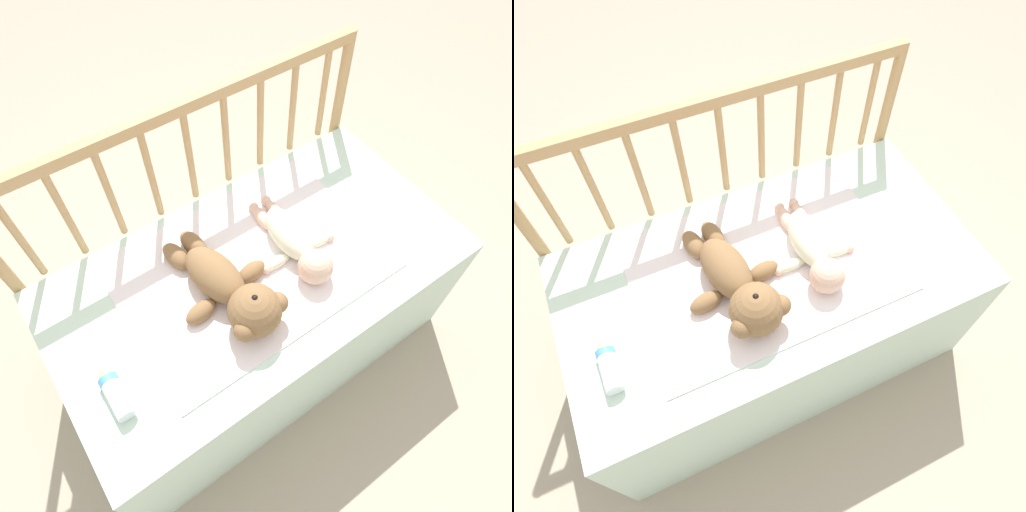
{
  "view_description": "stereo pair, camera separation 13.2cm",
  "coord_description": "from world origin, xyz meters",
  "views": [
    {
      "loc": [
        -0.42,
        -0.59,
        1.68
      ],
      "look_at": [
        0.0,
        0.01,
        0.59
      ],
      "focal_mm": 32.0,
      "sensor_mm": 36.0,
      "label": 1
    },
    {
      "loc": [
        -0.31,
        -0.66,
        1.68
      ],
      "look_at": [
        0.0,
        0.01,
        0.59
      ],
      "focal_mm": 32.0,
      "sensor_mm": 36.0,
      "label": 2
    }
  ],
  "objects": [
    {
      "name": "crib_mattress",
      "position": [
        0.0,
        0.0,
        0.26
      ],
      "size": [
        1.26,
        0.67,
        0.53
      ],
      "color": "silver",
      "rests_on": "ground_plane"
    },
    {
      "name": "baby",
      "position": [
        0.13,
        -0.01,
        0.57
      ],
      "size": [
        0.28,
        0.38,
        0.1
      ],
      "color": "#EAEACC",
      "rests_on": "crib_mattress"
    },
    {
      "name": "ground_plane",
      "position": [
        0.0,
        0.0,
        0.0
      ],
      "size": [
        12.0,
        12.0,
        0.0
      ],
      "primitive_type": "plane",
      "color": "tan"
    },
    {
      "name": "blanket",
      "position": [
        -0.01,
        0.02,
        0.53
      ],
      "size": [
        0.78,
        0.54,
        0.01
      ],
      "color": "white",
      "rests_on": "crib_mattress"
    },
    {
      "name": "crib_rail",
      "position": [
        0.0,
        0.36,
        0.64
      ],
      "size": [
        1.26,
        0.04,
        0.9
      ],
      "color": "tan",
      "rests_on": "ground_plane"
    },
    {
      "name": "teddy_bear",
      "position": [
        -0.12,
        -0.05,
        0.59
      ],
      "size": [
        0.29,
        0.44,
        0.15
      ],
      "color": "olive",
      "rests_on": "crib_mattress"
    },
    {
      "name": "baby_bottle",
      "position": [
        -0.51,
        -0.11,
        0.55
      ],
      "size": [
        0.05,
        0.14,
        0.05
      ],
      "color": "white",
      "rests_on": "crib_mattress"
    }
  ]
}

